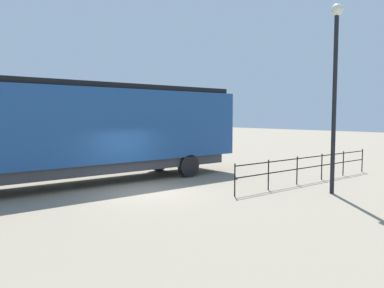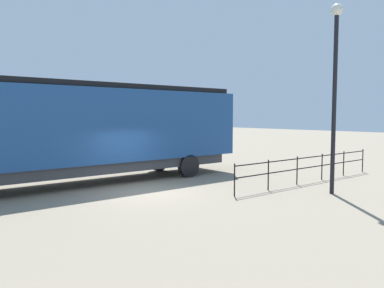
% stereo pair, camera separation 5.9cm
% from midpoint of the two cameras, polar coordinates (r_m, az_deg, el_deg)
% --- Properties ---
extents(ground_plane, '(120.00, 120.00, 0.00)m').
position_cam_midpoint_polar(ground_plane, '(14.77, -6.98, -7.35)').
color(ground_plane, gray).
extents(locomotive, '(2.94, 15.86, 4.37)m').
position_cam_midpoint_polar(locomotive, '(16.88, -15.72, 2.30)').
color(locomotive, navy).
rests_on(locomotive, ground_plane).
extents(lamp_post, '(0.44, 0.44, 7.12)m').
position_cam_midpoint_polar(lamp_post, '(15.26, 20.83, 9.99)').
color(lamp_post, black).
rests_on(lamp_post, ground_plane).
extents(platform_fence, '(0.05, 9.62, 1.22)m').
position_cam_midpoint_polar(platform_fence, '(17.65, 17.41, -3.00)').
color(platform_fence, black).
rests_on(platform_fence, ground_plane).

